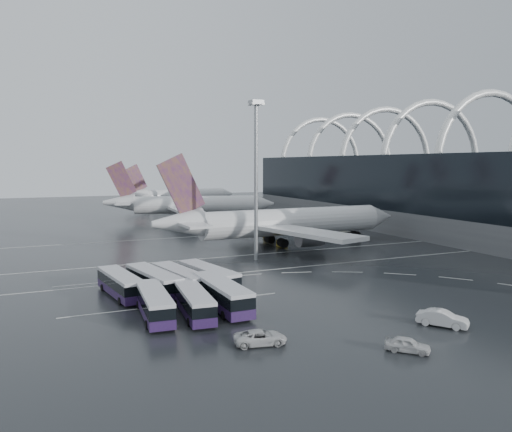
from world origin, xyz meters
name	(u,v)px	position (x,y,z in m)	size (l,w,h in m)	color
ground	(286,266)	(0.00, 0.00, 0.00)	(420.00, 420.00, 0.00)	black
terminal	(464,190)	(61.56, 19.84, 10.87)	(42.00, 160.00, 34.90)	#5B5D60
lane_marking_near	(292,268)	(0.00, -2.00, 0.01)	(120.00, 0.25, 0.01)	beige
lane_marking_mid	(259,254)	(0.00, 12.00, 0.01)	(120.00, 0.25, 0.01)	beige
lane_marking_far	(213,236)	(0.00, 40.00, 0.01)	(120.00, 0.25, 0.01)	beige
bus_bay_line_south	(175,305)	(-24.00, -16.00, 0.01)	(28.00, 0.25, 0.01)	beige
bus_bay_line_north	(149,278)	(-24.00, 0.00, 0.01)	(28.00, 0.25, 0.01)	beige
airliner_main	(280,223)	(8.54, 19.60, 4.95)	(58.29, 51.21, 19.77)	silver
airliner_gate_b	(188,205)	(3.94, 75.97, 4.67)	(53.04, 47.01, 18.65)	silver
airliner_gate_c	(180,196)	(14.63, 125.50, 4.41)	(49.41, 44.96, 17.64)	silver
bus_row_near_a	(121,284)	(-29.65, -9.10, 1.71)	(4.66, 12.88, 3.10)	#24123B
bus_row_near_b	(154,281)	(-25.31, -9.64, 1.78)	(5.44, 13.47, 3.24)	#24123B
bus_row_near_c	(180,279)	(-21.72, -10.03, 1.76)	(5.38, 13.31, 3.20)	#24123B
bus_row_near_d	(208,277)	(-17.66, -10.14, 1.77)	(5.39, 13.41, 3.22)	#24123B
bus_row_far_a	(154,303)	(-27.51, -20.03, 1.70)	(3.68, 12.74, 3.10)	#24123B
bus_row_far_b	(193,301)	(-23.11, -21.13, 1.66)	(3.83, 12.47, 3.02)	#24123B
bus_row_far_c	(222,294)	(-19.13, -19.86, 1.84)	(3.49, 13.64, 3.34)	#24123B
van_curve_a	(260,337)	(-19.86, -33.06, 0.73)	(2.42, 5.25, 1.46)	silver
van_curve_b	(408,345)	(-7.90, -40.41, 0.71)	(1.68, 4.18, 1.42)	silver
van_curve_c	(442,318)	(0.67, -36.01, 0.89)	(1.88, 5.38, 1.77)	silver
floodlight_mast	(256,161)	(-2.74, 6.98, 18.28)	(2.23, 2.23, 29.07)	gray
gse_cart_belly_c	(282,243)	(8.75, 19.16, 0.60)	(2.20, 1.30, 1.20)	gold
gse_cart_belly_d	(345,234)	(28.75, 25.01, 0.67)	(2.46, 1.45, 1.34)	slate
gse_cart_belly_e	(269,234)	(11.80, 32.47, 0.65)	(2.38, 1.40, 1.30)	gold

